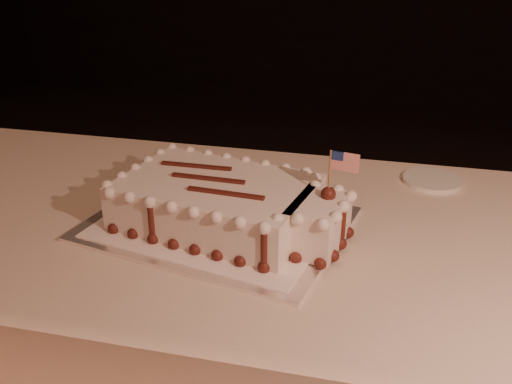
% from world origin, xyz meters
% --- Properties ---
extents(banquet_table, '(2.40, 0.80, 0.75)m').
position_xyz_m(banquet_table, '(0.00, 0.60, 0.38)').
color(banquet_table, beige).
rests_on(banquet_table, ground).
extents(cake_board, '(0.56, 0.46, 0.01)m').
position_xyz_m(cake_board, '(-0.28, 0.58, 0.75)').
color(cake_board, white).
rests_on(cake_board, banquet_table).
extents(doily, '(0.50, 0.42, 0.00)m').
position_xyz_m(doily, '(-0.28, 0.58, 0.76)').
color(doily, white).
rests_on(doily, cake_board).
extents(sheet_cake, '(0.49, 0.33, 0.19)m').
position_xyz_m(sheet_cake, '(-0.25, 0.57, 0.80)').
color(sheet_cake, white).
rests_on(sheet_cake, doily).
extents(side_plate, '(0.14, 0.14, 0.01)m').
position_xyz_m(side_plate, '(0.15, 0.89, 0.76)').
color(side_plate, silver).
rests_on(side_plate, banquet_table).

